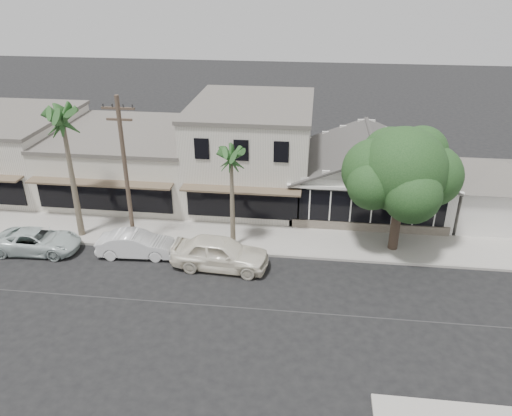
# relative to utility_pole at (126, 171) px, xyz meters

# --- Properties ---
(ground) EXTENTS (140.00, 140.00, 0.00)m
(ground) POSITION_rel_utility_pole_xyz_m (9.00, -5.20, -4.79)
(ground) COLOR black
(ground) RESTS_ON ground
(sidewalk_north) EXTENTS (90.00, 3.50, 0.15)m
(sidewalk_north) POSITION_rel_utility_pole_xyz_m (1.00, 1.55, -4.71)
(sidewalk_north) COLOR #9E9991
(sidewalk_north) RESTS_ON ground
(corner_shop) EXTENTS (10.40, 8.60, 5.10)m
(corner_shop) POSITION_rel_utility_pole_xyz_m (14.00, 7.27, -2.17)
(corner_shop) COLOR white
(corner_shop) RESTS_ON ground
(side_cottage) EXTENTS (6.00, 6.00, 3.00)m
(side_cottage) POSITION_rel_utility_pole_xyz_m (22.20, 6.30, -3.29)
(side_cottage) COLOR white
(side_cottage) RESTS_ON ground
(row_building_near) EXTENTS (8.00, 10.00, 6.50)m
(row_building_near) POSITION_rel_utility_pole_xyz_m (6.00, 8.30, -1.54)
(row_building_near) COLOR silver
(row_building_near) RESTS_ON ground
(row_building_midnear) EXTENTS (10.00, 10.00, 4.20)m
(row_building_midnear) POSITION_rel_utility_pole_xyz_m (-3.00, 8.30, -2.69)
(row_building_midnear) COLOR beige
(row_building_midnear) RESTS_ON ground
(utility_pole) EXTENTS (1.80, 0.24, 9.00)m
(utility_pole) POSITION_rel_utility_pole_xyz_m (0.00, 0.00, 0.00)
(utility_pole) COLOR brown
(utility_pole) RESTS_ON ground
(car_0) EXTENTS (5.47, 2.50, 1.82)m
(car_0) POSITION_rel_utility_pole_xyz_m (5.52, -1.70, -3.88)
(car_0) COLOR white
(car_0) RESTS_ON ground
(car_1) EXTENTS (4.46, 1.80, 1.44)m
(car_1) POSITION_rel_utility_pole_xyz_m (0.52, -1.04, -4.07)
(car_1) COLOR white
(car_1) RESTS_ON ground
(car_2) EXTENTS (4.94, 2.40, 1.35)m
(car_2) POSITION_rel_utility_pole_xyz_m (-5.31, -1.29, -4.11)
(car_2) COLOR silver
(car_2) RESTS_ON ground
(shade_tree) EXTENTS (6.68, 6.04, 7.41)m
(shade_tree) POSITION_rel_utility_pole_xyz_m (15.13, 1.53, 0.09)
(shade_tree) COLOR #433528
(shade_tree) RESTS_ON ground
(palm_east) EXTENTS (2.82, 2.82, 6.60)m
(palm_east) POSITION_rel_utility_pole_xyz_m (5.87, 0.50, 0.84)
(palm_east) COLOR #726651
(palm_east) RESTS_ON ground
(palm_mid) EXTENTS (3.41, 3.41, 8.62)m
(palm_mid) POSITION_rel_utility_pole_xyz_m (-3.59, 0.70, 2.59)
(palm_mid) COLOR #726651
(palm_mid) RESTS_ON ground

